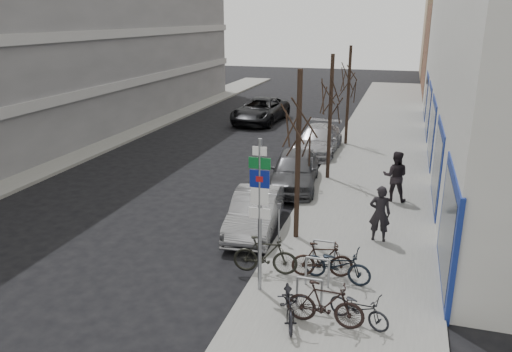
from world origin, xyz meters
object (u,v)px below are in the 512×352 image
Objects in this scene: meter_back at (331,140)px; bike_far_curb at (359,306)px; parked_car_mid at (294,170)px; parked_car_back at (318,140)px; bike_far_inner at (322,259)px; lane_car at (261,110)px; bike_mid_inner at (265,255)px; meter_mid at (312,169)px; bike_mid_curb at (337,262)px; tree_near at (299,116)px; pedestrian_near at (380,213)px; bike_rack at (317,269)px; pedestrian_far at (395,176)px; parked_car_front at (255,212)px; meter_front at (279,219)px; bike_near_left at (290,299)px; bike_near_right at (325,304)px; tree_far at (350,72)px; highway_sign_pole at (260,207)px; tree_mid at (331,88)px.

bike_far_curb is (2.87, -14.79, -0.30)m from meter_back.
parked_car_mid reaches higher than parked_car_back.
lane_car is at bearing 7.97° from bike_far_inner.
bike_mid_inner is at bearing -90.25° from parked_car_mid.
bike_mid_inner is at bearing -88.88° from meter_mid.
bike_mid_curb is 0.40× the size of parked_car_mid.
tree_near is 3.01× the size of bike_mid_inner.
meter_mid is 0.69× the size of pedestrian_near.
bike_rack is at bearing 140.83° from bike_mid_curb.
parked_car_back is 2.54× the size of pedestrian_far.
parked_car_front is (-2.70, 3.27, 0.03)m from bike_rack.
meter_front is at bearing -68.41° from lane_car.
meter_back reaches higher than bike_near_left.
lane_car is at bearing -54.07° from pedestrian_far.
tree_near is at bearing 21.93° from bike_near_right.
bike_near_right is 5.15m from pedestrian_near.
tree_far reaches higher than bike_near_left.
bike_mid_inner is at bearing 103.02° from bike_near_left.
bike_far_curb is (0.74, 0.29, -0.09)m from bike_near_right.
lane_car is (-5.99, 18.47, -0.09)m from meter_front.
tree_near is 6.21m from parked_car_mid.
meter_back is at bearing 75.19° from parked_car_mid.
bike_rack is (1.40, 0.61, -1.80)m from highway_sign_pole.
bike_near_right reaches higher than bike_far_inner.
bike_near_left is at bearing -71.07° from parked_car_front.
highway_sign_pole is 16.59m from tree_far.
bike_near_left is at bearing 78.59° from pedestrian_far.
tree_far is at bearing 94.32° from bike_rack.
meter_back is 0.86m from parked_car_back.
tree_mid is 2.94× the size of bike_mid_curb.
pedestrian_near is at bearing -8.17° from bike_near_right.
tree_far reaches higher than bike_near_right.
pedestrian_far reaches higher than bike_far_inner.
meter_mid is at bearing 91.68° from highway_sign_pole.
meter_mid is at bearing -15.65° from parked_car_mid.
bike_rack is 0.41× the size of tree_near.
parked_car_mid is at bearing -98.65° from tree_far.
tree_mid reaches higher than bike_near_right.
tree_mid reaches higher than pedestrian_far.
bike_near_right is at bearing -81.37° from tree_mid.
pedestrian_far is (1.25, 6.84, 0.42)m from bike_mid_curb.
parked_car_mid is at bearing 28.67° from bike_mid_curb.
meter_mid reaches higher than bike_far_curb.
parked_car_back is 2.76× the size of pedestrian_near.
bike_mid_curb is 3.11m from pedestrian_near.
meter_mid is (-0.45, 5.00, -3.19)m from tree_near.
meter_mid is at bearing 0.23° from bike_far_inner.
bike_far_inner is (1.24, -15.36, -3.44)m from tree_far.
tree_near is at bearing 112.48° from bike_rack.
bike_near_left is (0.86, -11.13, -3.41)m from tree_mid.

